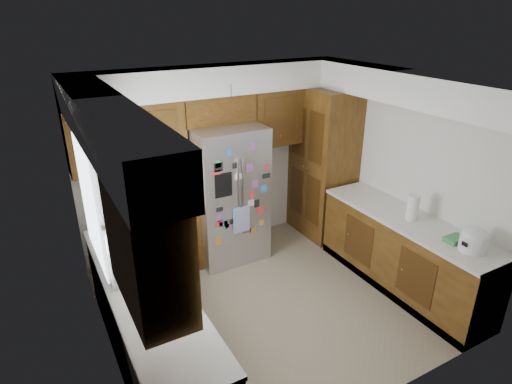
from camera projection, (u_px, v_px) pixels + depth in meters
floor at (274, 301)px, 4.96m from camera, size 3.60×3.60×0.00m
room_shell at (250, 143)px, 4.48m from camera, size 3.64×3.24×2.52m
left_counter_run at (155, 306)px, 4.20m from camera, size 1.36×3.20×0.92m
right_counter_run at (403, 256)px, 5.08m from camera, size 0.63×2.25×0.92m
pantry at (323, 164)px, 6.12m from camera, size 0.60×0.90×2.15m
fridge at (227, 194)px, 5.57m from camera, size 0.90×0.79×1.80m
bridge_cabinet at (217, 108)px, 5.33m from camera, size 0.96×0.34×0.35m
fridge_top_items at (211, 85)px, 5.12m from camera, size 0.59×0.31×0.28m
sink_assembly at (133, 258)px, 3.98m from camera, size 0.52×0.72×0.37m
left_counter_clutter at (117, 221)px, 4.53m from camera, size 0.32×0.86×0.38m
rice_cooker at (474, 239)px, 4.18m from camera, size 0.28×0.27×0.24m
paper_towel at (413, 207)px, 4.79m from camera, size 0.13×0.13×0.30m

